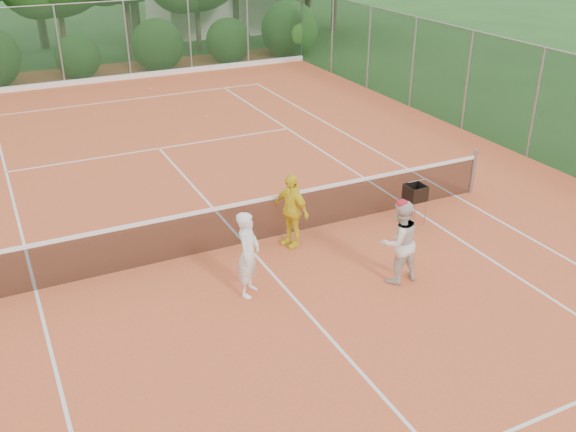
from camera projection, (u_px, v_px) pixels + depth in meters
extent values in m
plane|color=#214C1B|center=(245.00, 245.00, 13.26)|extent=(120.00, 120.00, 0.00)
cube|color=#D95F32|center=(245.00, 244.00, 13.26)|extent=(18.00, 36.00, 0.02)
cube|color=beige|center=(227.00, 1.00, 35.54)|extent=(8.00, 5.00, 3.00)
cylinder|color=gray|center=(473.00, 172.00, 15.36)|extent=(0.10, 0.10, 1.10)
cube|color=black|center=(244.00, 224.00, 13.05)|extent=(11.87, 0.03, 0.86)
cube|color=white|center=(244.00, 203.00, 12.85)|extent=(11.87, 0.04, 0.07)
imported|color=white|center=(248.00, 254.00, 11.23)|extent=(0.68, 0.70, 1.61)
imported|color=silver|center=(399.00, 242.00, 11.63)|extent=(0.79, 0.61, 1.61)
ellipsoid|color=#AE1728|center=(402.00, 204.00, 11.29)|extent=(0.22, 0.22, 0.14)
imported|color=yellow|center=(291.00, 210.00, 12.90)|extent=(0.65, 0.98, 1.55)
cylinder|color=gray|center=(412.00, 216.00, 13.77)|extent=(0.02, 0.02, 0.58)
cylinder|color=gray|center=(415.00, 207.00, 14.19)|extent=(0.02, 0.02, 0.58)
cube|color=black|center=(415.00, 192.00, 13.78)|extent=(0.40, 0.40, 0.33)
sphere|color=#BFD030|center=(95.00, 113.00, 21.45)|extent=(0.07, 0.07, 0.07)
sphere|color=#C7E335|center=(151.00, 89.00, 24.26)|extent=(0.07, 0.07, 0.07)
sphere|color=yellow|center=(207.00, 116.00, 21.13)|extent=(0.07, 0.07, 0.07)
cube|color=white|center=(117.00, 101.00, 22.84)|extent=(11.03, 0.06, 0.01)
cube|color=white|center=(455.00, 196.00, 15.42)|extent=(0.06, 23.77, 0.01)
cube|color=white|center=(36.00, 291.00, 11.62)|extent=(0.06, 23.77, 0.01)
cube|color=white|center=(409.00, 207.00, 14.88)|extent=(0.06, 23.77, 0.01)
cube|color=white|center=(159.00, 148.00, 18.42)|extent=(8.23, 0.06, 0.01)
cube|color=white|center=(245.00, 244.00, 13.25)|extent=(0.06, 12.80, 0.01)
cube|color=#19381E|center=(94.00, 43.00, 24.70)|extent=(18.00, 0.02, 3.00)
cylinder|color=gray|center=(301.00, 26.00, 28.26)|extent=(0.07, 0.07, 3.00)
cylinder|color=gray|center=(301.00, 26.00, 28.26)|extent=(0.07, 0.07, 3.00)
cylinder|color=brown|center=(62.00, 21.00, 28.04)|extent=(0.24, 0.24, 3.50)
cylinder|color=brown|center=(126.00, 8.00, 29.49)|extent=(0.28, 0.28, 4.10)
cylinder|color=brown|center=(197.00, 15.00, 29.87)|extent=(0.23, 0.23, 3.40)
cylinder|color=brown|center=(307.00, 1.00, 32.48)|extent=(0.26, 0.26, 3.80)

